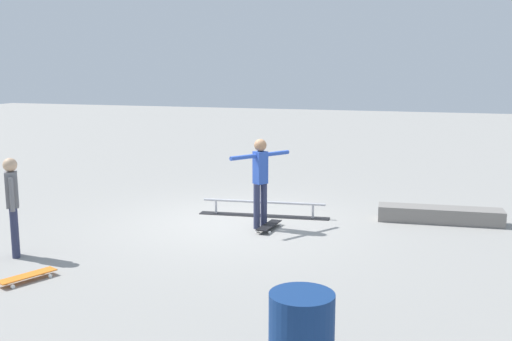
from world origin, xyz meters
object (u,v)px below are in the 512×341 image
at_px(skate_ledge, 440,215).
at_px(bystander_grey_shirt, 13,201).
at_px(grind_rail, 264,210).
at_px(skateboard_main, 269,226).
at_px(skater_main, 260,177).
at_px(loose_skateboard_orange, 27,276).

bearing_deg(skate_ledge, bystander_grey_shirt, 33.52).
bearing_deg(grind_rail, skateboard_main, 106.42).
bearing_deg(skateboard_main, skater_main, -103.70).
xyz_separation_m(skate_ledge, skateboard_main, (2.95, 1.47, -0.07)).
relative_size(skateboard_main, bystander_grey_shirt, 0.52).
bearing_deg(grind_rail, skate_ledge, -176.70).
relative_size(skater_main, skateboard_main, 2.02).
bearing_deg(skater_main, skateboard_main, 105.18).
xyz_separation_m(grind_rail, bystander_grey_shirt, (2.94, 3.59, 0.75)).
relative_size(skate_ledge, skater_main, 1.39).
bearing_deg(skater_main, loose_skateboard_orange, 2.03).
relative_size(skater_main, bystander_grey_shirt, 1.06).
height_order(skate_ledge, loose_skateboard_orange, skate_ledge).
distance_m(skate_ledge, bystander_grey_shirt, 7.55).
height_order(grind_rail, skater_main, skater_main).
distance_m(bystander_grey_shirt, loose_skateboard_orange, 1.47).
relative_size(grind_rail, loose_skateboard_orange, 3.21).
bearing_deg(loose_skateboard_orange, grind_rail, -1.39).
height_order(skater_main, bystander_grey_shirt, skater_main).
height_order(grind_rail, skateboard_main, grind_rail).
height_order(grind_rail, bystander_grey_shirt, bystander_grey_shirt).
height_order(grind_rail, skate_ledge, grind_rail).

